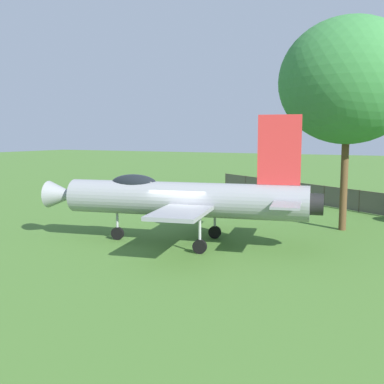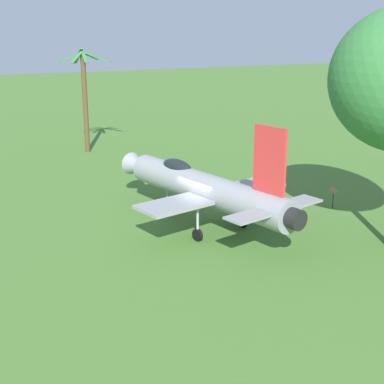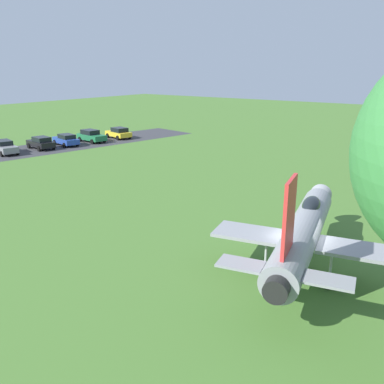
# 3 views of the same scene
# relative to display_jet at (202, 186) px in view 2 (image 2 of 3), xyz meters

# --- Properties ---
(ground_plane) EXTENTS (200.00, 200.00, 0.00)m
(ground_plane) POSITION_rel_display_jet_xyz_m (0.07, -0.33, -2.11)
(ground_plane) COLOR #47722D
(display_jet) EXTENTS (8.47, 12.82, 5.75)m
(display_jet) POSITION_rel_display_jet_xyz_m (0.00, 0.00, 0.00)
(display_jet) COLOR gray
(display_jet) RESTS_ON ground_plane
(palm_tree) EXTENTS (3.65, 4.02, 8.13)m
(palm_tree) POSITION_rel_display_jet_xyz_m (-0.22, 19.58, 2.35)
(palm_tree) COLOR brown
(palm_tree) RESTS_ON ground_plane
(info_plaque) EXTENTS (0.71, 0.62, 1.14)m
(info_plaque) POSITION_rel_display_jet_xyz_m (7.91, -0.67, -1.25)
(info_plaque) COLOR #333333
(info_plaque) RESTS_ON ground_plane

